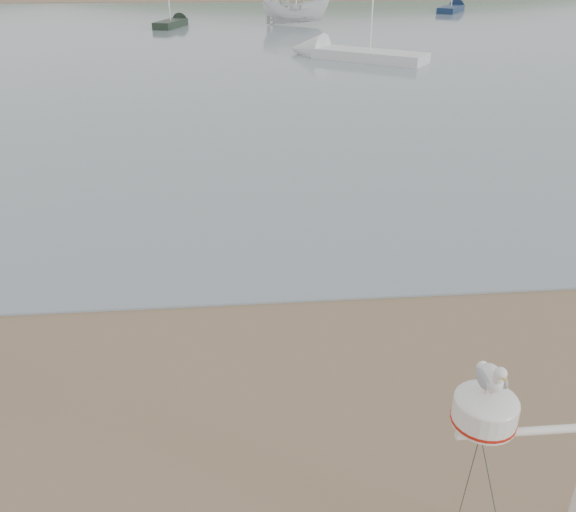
{
  "coord_description": "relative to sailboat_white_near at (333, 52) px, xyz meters",
  "views": [
    {
      "loc": [
        1.71,
        -4.75,
        5.36
      ],
      "look_at": [
        2.22,
        1.0,
        2.42
      ],
      "focal_mm": 38.0,
      "sensor_mm": 36.0,
      "label": 1
    }
  ],
  "objects": [
    {
      "name": "ground",
      "position": [
        -7.13,
        -29.03,
        -0.3
      ],
      "size": [
        560.0,
        560.0,
        0.0
      ],
      "primitive_type": "plane",
      "color": "brown",
      "rests_on": "ground"
    },
    {
      "name": "hill_ridge",
      "position": [
        11.39,
        205.97,
        -20.0
      ],
      "size": [
        620.0,
        180.0,
        80.0
      ],
      "color": "#263C18",
      "rests_on": "ground"
    },
    {
      "name": "sailboat_white_near",
      "position": [
        0.0,
        0.0,
        0.0
      ],
      "size": [
        7.43,
        6.14,
        7.73
      ],
      "color": "silver",
      "rests_on": "ground"
    },
    {
      "name": "sailboat_blue_far",
      "position": [
        15.35,
        25.27,
        0.0
      ],
      "size": [
        4.45,
        5.87,
        6.02
      ],
      "color": "#132645",
      "rests_on": "ground"
    },
    {
      "name": "sailboat_dark_mid",
      "position": [
        -9.45,
        15.5,
        0.0
      ],
      "size": [
        2.75,
        5.22,
        5.13
      ],
      "color": "black",
      "rests_on": "ground"
    }
  ]
}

